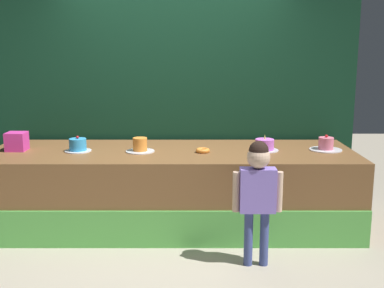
% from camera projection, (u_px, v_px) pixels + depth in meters
% --- Properties ---
extents(ground_plane, '(12.00, 12.00, 0.00)m').
position_uv_depth(ground_plane, '(169.00, 247.00, 4.42)').
color(ground_plane, '#ADA38E').
extents(stage_platform, '(3.70, 1.19, 0.79)m').
position_uv_depth(stage_platform, '(171.00, 188.00, 4.91)').
color(stage_platform, brown).
rests_on(stage_platform, ground_plane).
extents(curtain_backdrop, '(4.10, 0.08, 2.91)m').
position_uv_depth(curtain_backdrop, '(173.00, 81.00, 5.37)').
color(curtain_backdrop, '#113823').
rests_on(curtain_backdrop, ground_plane).
extents(child_figure, '(0.42, 0.19, 1.08)m').
position_uv_depth(child_figure, '(257.00, 186.00, 3.93)').
color(child_figure, '#3F4C8C').
rests_on(child_figure, ground_plane).
extents(pink_box, '(0.20, 0.19, 0.19)m').
position_uv_depth(pink_box, '(16.00, 141.00, 4.82)').
color(pink_box, '#E1369F').
rests_on(pink_box, stage_platform).
extents(donut, '(0.14, 0.14, 0.04)m').
position_uv_depth(donut, '(202.00, 150.00, 4.74)').
color(donut, orange).
rests_on(donut, stage_platform).
extents(cake_far_left, '(0.27, 0.27, 0.16)m').
position_uv_depth(cake_far_left, '(77.00, 146.00, 4.78)').
color(cake_far_left, silver).
rests_on(cake_far_left, stage_platform).
extents(cake_center_left, '(0.29, 0.29, 0.14)m').
position_uv_depth(cake_center_left, '(139.00, 146.00, 4.77)').
color(cake_center_left, silver).
rests_on(cake_center_left, stage_platform).
extents(cake_center_right, '(0.28, 0.28, 0.17)m').
position_uv_depth(cake_center_right, '(264.00, 145.00, 4.82)').
color(cake_center_right, silver).
rests_on(cake_center_right, stage_platform).
extents(cake_far_right, '(0.33, 0.33, 0.16)m').
position_uv_depth(cake_far_right, '(325.00, 145.00, 4.84)').
color(cake_far_right, silver).
rests_on(cake_far_right, stage_platform).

